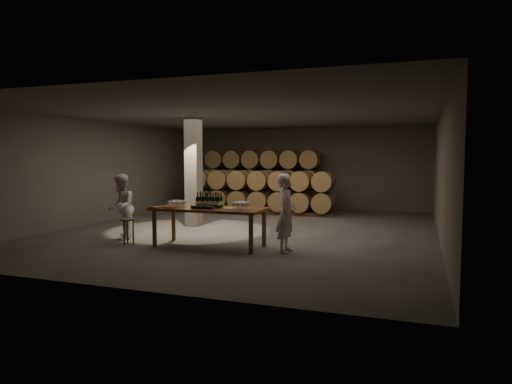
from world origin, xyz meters
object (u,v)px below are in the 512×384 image
(notebook_near, at_px, (170,207))
(stool, at_px, (128,223))
(person_man, at_px, (286,213))
(plate, at_px, (229,208))
(person_woman, at_px, (121,207))
(tasting_table, at_px, (209,212))
(bottle_cluster, at_px, (209,202))

(notebook_near, height_order, stool, notebook_near)
(notebook_near, xyz_separation_m, person_man, (2.61, 0.40, -0.07))
(plate, distance_m, person_man, 1.32)
(plate, distance_m, person_woman, 2.97)
(stool, bearing_deg, person_woman, 138.69)
(plate, xyz_separation_m, person_man, (1.32, 0.03, -0.06))
(tasting_table, distance_m, person_woman, 2.47)
(tasting_table, height_order, stool, tasting_table)
(notebook_near, distance_m, stool, 1.23)
(bottle_cluster, bearing_deg, person_man, -0.75)
(notebook_near, relative_size, person_man, 0.13)
(tasting_table, bearing_deg, notebook_near, -153.95)
(tasting_table, distance_m, plate, 0.52)
(tasting_table, xyz_separation_m, stool, (-1.94, -0.36, -0.30))
(bottle_cluster, bearing_deg, plate, -5.87)
(tasting_table, relative_size, plate, 9.41)
(notebook_near, bearing_deg, stool, 171.00)
(bottle_cluster, distance_m, stool, 2.04)
(plate, height_order, person_woman, person_woman)
(person_man, height_order, person_woman, person_man)
(bottle_cluster, distance_m, notebook_near, 0.89)
(plate, distance_m, stool, 2.51)
(notebook_near, bearing_deg, plate, 8.15)
(tasting_table, relative_size, person_woman, 1.59)
(plate, bearing_deg, bottle_cluster, 174.13)
(stool, relative_size, person_woman, 0.37)
(person_man, bearing_deg, plate, 90.05)
(tasting_table, distance_m, stool, 2.00)
(plate, bearing_deg, stool, -172.09)
(bottle_cluster, bearing_deg, stool, -168.48)
(bottle_cluster, distance_m, person_man, 1.84)
(notebook_near, relative_size, stool, 0.37)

